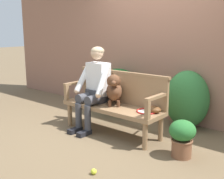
{
  "coord_description": "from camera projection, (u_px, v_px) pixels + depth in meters",
  "views": [
    {
      "loc": [
        2.69,
        -3.19,
        1.58
      ],
      "look_at": [
        0.0,
        0.0,
        0.68
      ],
      "focal_mm": 45.9,
      "sensor_mm": 36.0,
      "label": 1
    }
  ],
  "objects": [
    {
      "name": "ground_plane",
      "position": [
        112.0,
        133.0,
        4.41
      ],
      "size": [
        40.0,
        40.0,
        0.0
      ],
      "primitive_type": "plane",
      "color": "brown"
    },
    {
      "name": "brick_garden_fence",
      "position": [
        159.0,
        39.0,
        5.09
      ],
      "size": [
        8.0,
        0.3,
        2.77
      ],
      "primitive_type": "cube",
      "color": "#936651",
      "rests_on": "ground"
    },
    {
      "name": "hedge_bush_far_right",
      "position": [
        118.0,
        91.0,
        5.4
      ],
      "size": [
        0.96,
        0.74,
        0.84
      ],
      "primitive_type": "ellipsoid",
      "color": "#194C1E",
      "rests_on": "ground"
    },
    {
      "name": "hedge_bush_mid_left",
      "position": [
        187.0,
        99.0,
        4.57
      ],
      "size": [
        0.71,
        0.61,
        0.93
      ],
      "primitive_type": "ellipsoid",
      "color": "#337538",
      "rests_on": "ground"
    },
    {
      "name": "garden_bench",
      "position": [
        112.0,
        109.0,
        4.34
      ],
      "size": [
        1.63,
        0.52,
        0.43
      ],
      "color": "#93704C",
      "rests_on": "ground"
    },
    {
      "name": "bench_backrest",
      "position": [
        122.0,
        87.0,
        4.44
      ],
      "size": [
        1.67,
        0.06,
        0.5
      ],
      "color": "#93704C",
      "rests_on": "garden_bench"
    },
    {
      "name": "bench_armrest_left_end",
      "position": [
        72.0,
        87.0,
        4.7
      ],
      "size": [
        0.06,
        0.52,
        0.28
      ],
      "color": "#93704C",
      "rests_on": "garden_bench"
    },
    {
      "name": "bench_armrest_right_end",
      "position": [
        153.0,
        102.0,
        3.72
      ],
      "size": [
        0.06,
        0.52,
        0.28
      ],
      "color": "#93704C",
      "rests_on": "garden_bench"
    },
    {
      "name": "person_seated",
      "position": [
        95.0,
        85.0,
        4.47
      ],
      "size": [
        0.56,
        0.66,
        1.3
      ],
      "color": "black",
      "rests_on": "ground"
    },
    {
      "name": "dog_on_bench",
      "position": [
        114.0,
        90.0,
        4.27
      ],
      "size": [
        0.41,
        0.46,
        0.5
      ],
      "color": "brown",
      "rests_on": "garden_bench"
    },
    {
      "name": "tennis_racket",
      "position": [
        147.0,
        111.0,
        4.03
      ],
      "size": [
        0.34,
        0.58,
        0.03
      ],
      "color": "red",
      "rests_on": "garden_bench"
    },
    {
      "name": "baseball_glove",
      "position": [
        154.0,
        109.0,
        3.96
      ],
      "size": [
        0.23,
        0.18,
        0.09
      ],
      "primitive_type": "ellipsoid",
      "rotation": [
        0.0,
        0.0,
        -0.07
      ],
      "color": "brown",
      "rests_on": "garden_bench"
    },
    {
      "name": "tennis_ball",
      "position": [
        94.0,
        171.0,
        3.15
      ],
      "size": [
        0.07,
        0.07,
        0.07
      ],
      "primitive_type": "sphere",
      "color": "#CCDB33",
      "rests_on": "ground"
    },
    {
      "name": "potted_plant",
      "position": [
        182.0,
        136.0,
        3.53
      ],
      "size": [
        0.33,
        0.33,
        0.48
      ],
      "color": "brown",
      "rests_on": "ground"
    }
  ]
}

